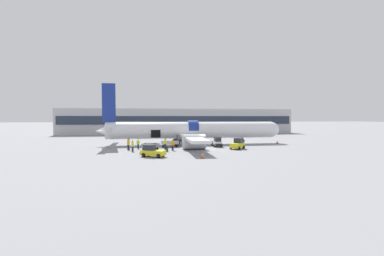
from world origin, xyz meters
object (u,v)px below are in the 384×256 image
at_px(baggage_tug_mid, 152,152).
at_px(ground_crew_loader_a, 133,146).
at_px(baggage_tug_lead, 217,143).
at_px(suitcase_on_tarmac_upright, 166,149).
at_px(suitcase_on_tarmac_spare, 167,150).
at_px(ground_crew_loader_b, 173,145).
at_px(ground_crew_driver, 165,143).
at_px(baggage_tug_rear, 238,144).
at_px(airplane, 190,131).
at_px(baggage_cart_queued, 170,144).
at_px(ground_crew_supervisor, 128,144).
at_px(baggage_cart_loading, 151,147).
at_px(ground_crew_helper, 138,144).
at_px(ground_crew_marshal, 128,143).

height_order(baggage_tug_mid, ground_crew_loader_a, ground_crew_loader_a).
height_order(baggage_tug_lead, suitcase_on_tarmac_upright, baggage_tug_lead).
height_order(suitcase_on_tarmac_upright, suitcase_on_tarmac_spare, suitcase_on_tarmac_upright).
relative_size(suitcase_on_tarmac_upright, suitcase_on_tarmac_spare, 1.17).
height_order(ground_crew_loader_b, ground_crew_driver, ground_crew_driver).
bearing_deg(baggage_tug_rear, airplane, 128.93).
distance_m(baggage_tug_rear, ground_crew_driver, 11.73).
height_order(baggage_tug_mid, baggage_cart_queued, baggage_tug_mid).
bearing_deg(ground_crew_supervisor, airplane, 31.43).
height_order(airplane, baggage_cart_loading, airplane).
height_order(ground_crew_loader_b, ground_crew_supervisor, ground_crew_loader_b).
relative_size(airplane, baggage_tug_mid, 10.21).
distance_m(ground_crew_loader_b, ground_crew_helper, 6.36).
height_order(baggage_tug_lead, ground_crew_driver, ground_crew_driver).
xyz_separation_m(ground_crew_loader_b, ground_crew_supervisor, (-6.85, 1.85, -0.00)).
xyz_separation_m(baggage_tug_mid, ground_crew_helper, (-2.26, 9.39, 0.14)).
xyz_separation_m(baggage_tug_mid, ground_crew_marshal, (-3.75, 8.79, 0.30)).
xyz_separation_m(baggage_cart_loading, ground_crew_loader_a, (-2.72, -1.26, 0.29)).
xyz_separation_m(airplane, baggage_tug_mid, (-7.07, -14.47, -1.90)).
height_order(baggage_tug_lead, ground_crew_supervisor, baggage_tug_lead).
bearing_deg(baggage_tug_rear, baggage_cart_queued, 158.14).
height_order(ground_crew_supervisor, ground_crew_marshal, ground_crew_marshal).
bearing_deg(suitcase_on_tarmac_upright, ground_crew_loader_b, 32.45).
height_order(ground_crew_helper, ground_crew_marshal, ground_crew_marshal).
xyz_separation_m(baggage_tug_lead, baggage_tug_rear, (2.46, -3.71, 0.01)).
height_order(baggage_tug_lead, baggage_cart_loading, baggage_tug_lead).
xyz_separation_m(baggage_tug_lead, ground_crew_marshal, (-14.99, -1.19, 0.25)).
height_order(ground_crew_supervisor, ground_crew_helper, ground_crew_supervisor).
distance_m(ground_crew_supervisor, suitcase_on_tarmac_spare, 6.75).
xyz_separation_m(airplane, baggage_tug_lead, (4.17, -4.50, -1.85)).
bearing_deg(ground_crew_supervisor, baggage_cart_queued, 21.41).
distance_m(baggage_cart_loading, suitcase_on_tarmac_upright, 2.77).
bearing_deg(ground_crew_loader_a, ground_crew_supervisor, 110.42).
height_order(baggage_cart_loading, ground_crew_driver, ground_crew_driver).
relative_size(baggage_tug_rear, ground_crew_loader_b, 1.78).
relative_size(baggage_cart_queued, suitcase_on_tarmac_upright, 5.02).
relative_size(airplane, ground_crew_marshal, 18.92).
bearing_deg(suitcase_on_tarmac_spare, ground_crew_supervisor, 150.31).
xyz_separation_m(baggage_tug_rear, baggage_cart_loading, (-13.87, 0.70, -0.17)).
distance_m(baggage_tug_rear, suitcase_on_tarmac_upright, 11.66).
relative_size(baggage_tug_rear, baggage_cart_queued, 0.75).
distance_m(baggage_cart_loading, ground_crew_loader_a, 3.01).
relative_size(baggage_tug_rear, ground_crew_supervisor, 1.79).
xyz_separation_m(airplane, baggage_cart_loading, (-7.24, -7.50, -2.00)).
xyz_separation_m(baggage_cart_loading, ground_crew_loader_b, (3.31, -0.93, 0.30)).
height_order(airplane, baggage_cart_queued, airplane).
xyz_separation_m(baggage_tug_mid, suitcase_on_tarmac_upright, (2.08, 5.36, -0.34)).
distance_m(baggage_cart_queued, ground_crew_driver, 2.67).
bearing_deg(ground_crew_supervisor, ground_crew_loader_a, -69.58).
distance_m(baggage_tug_rear, ground_crew_marshal, 17.63).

